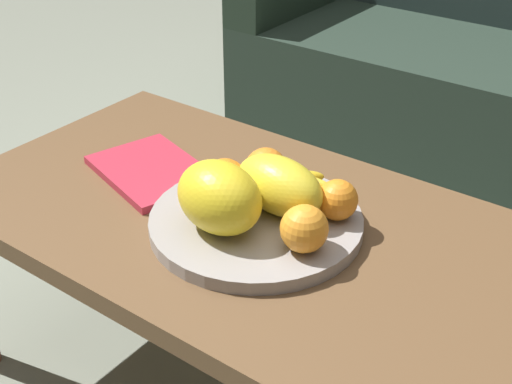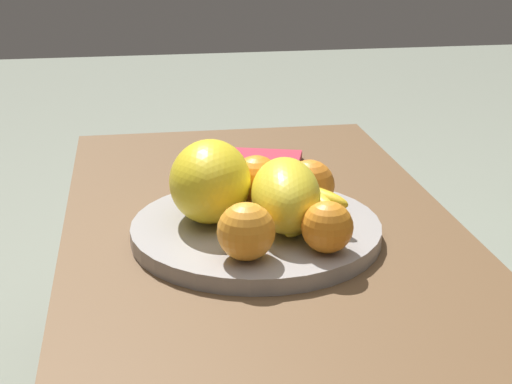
{
  "view_description": "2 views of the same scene",
  "coord_description": "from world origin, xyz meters",
  "px_view_note": "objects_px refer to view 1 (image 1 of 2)",
  "views": [
    {
      "loc": [
        0.6,
        -0.85,
        1.15
      ],
      "look_at": [
        -0.02,
        -0.02,
        0.53
      ],
      "focal_mm": 49.21,
      "sensor_mm": 36.0,
      "label": 1
    },
    {
      "loc": [
        1.06,
        -0.19,
        0.94
      ],
      "look_at": [
        -0.02,
        -0.02,
        0.53
      ],
      "focal_mm": 54.96,
      "sensor_mm": 36.0,
      "label": 2
    }
  ],
  "objects_px": {
    "banana_bunch": "(290,187)",
    "melon_smaller_beside": "(280,186)",
    "orange_front": "(266,169)",
    "orange_back": "(337,200)",
    "coffee_table": "(271,248)",
    "couch": "(504,74)",
    "orange_right": "(225,180)",
    "melon_large_front": "(219,197)",
    "fruit_bowl": "(256,222)",
    "magazine": "(152,171)",
    "orange_left": "(304,229)"
  },
  "relations": [
    {
      "from": "orange_back",
      "to": "melon_smaller_beside",
      "type": "bearing_deg",
      "value": -156.86
    },
    {
      "from": "melon_smaller_beside",
      "to": "orange_front",
      "type": "bearing_deg",
      "value": 142.79
    },
    {
      "from": "coffee_table",
      "to": "banana_bunch",
      "type": "distance_m",
      "value": 0.12
    },
    {
      "from": "melon_smaller_beside",
      "to": "orange_back",
      "type": "xyz_separation_m",
      "value": [
        0.09,
        0.04,
        -0.01
      ]
    },
    {
      "from": "orange_back",
      "to": "magazine",
      "type": "distance_m",
      "value": 0.41
    },
    {
      "from": "orange_left",
      "to": "magazine",
      "type": "relative_size",
      "value": 0.32
    },
    {
      "from": "banana_bunch",
      "to": "orange_right",
      "type": "bearing_deg",
      "value": -147.67
    },
    {
      "from": "coffee_table",
      "to": "fruit_bowl",
      "type": "bearing_deg",
      "value": -137.71
    },
    {
      "from": "melon_large_front",
      "to": "melon_smaller_beside",
      "type": "relative_size",
      "value": 0.91
    },
    {
      "from": "coffee_table",
      "to": "orange_right",
      "type": "xyz_separation_m",
      "value": [
        -0.1,
        -0.01,
        0.11
      ]
    },
    {
      "from": "orange_back",
      "to": "coffee_table",
      "type": "bearing_deg",
      "value": -146.89
    },
    {
      "from": "couch",
      "to": "magazine",
      "type": "distance_m",
      "value": 1.38
    },
    {
      "from": "coffee_table",
      "to": "fruit_bowl",
      "type": "relative_size",
      "value": 3.29
    },
    {
      "from": "couch",
      "to": "magazine",
      "type": "bearing_deg",
      "value": -101.44
    },
    {
      "from": "couch",
      "to": "melon_smaller_beside",
      "type": "xyz_separation_m",
      "value": [
        0.03,
        -1.34,
        0.22
      ]
    },
    {
      "from": "orange_right",
      "to": "magazine",
      "type": "distance_m",
      "value": 0.21
    },
    {
      "from": "banana_bunch",
      "to": "melon_smaller_beside",
      "type": "bearing_deg",
      "value": -85.73
    },
    {
      "from": "coffee_table",
      "to": "magazine",
      "type": "xyz_separation_m",
      "value": [
        -0.31,
        0.01,
        0.05
      ]
    },
    {
      "from": "orange_right",
      "to": "magazine",
      "type": "height_order",
      "value": "orange_right"
    },
    {
      "from": "coffee_table",
      "to": "couch",
      "type": "bearing_deg",
      "value": 91.41
    },
    {
      "from": "banana_bunch",
      "to": "orange_left",
      "type": "bearing_deg",
      "value": -46.98
    },
    {
      "from": "couch",
      "to": "melon_large_front",
      "type": "height_order",
      "value": "couch"
    },
    {
      "from": "orange_right",
      "to": "banana_bunch",
      "type": "bearing_deg",
      "value": 32.33
    },
    {
      "from": "coffee_table",
      "to": "fruit_bowl",
      "type": "height_order",
      "value": "fruit_bowl"
    },
    {
      "from": "orange_right",
      "to": "melon_large_front",
      "type": "bearing_deg",
      "value": -56.94
    },
    {
      "from": "couch",
      "to": "orange_back",
      "type": "relative_size",
      "value": 23.36
    },
    {
      "from": "fruit_bowl",
      "to": "orange_left",
      "type": "height_order",
      "value": "orange_left"
    },
    {
      "from": "melon_smaller_beside",
      "to": "orange_right",
      "type": "distance_m",
      "value": 0.11
    },
    {
      "from": "couch",
      "to": "orange_front",
      "type": "height_order",
      "value": "couch"
    },
    {
      "from": "melon_large_front",
      "to": "orange_front",
      "type": "relative_size",
      "value": 2.07
    },
    {
      "from": "banana_bunch",
      "to": "melon_large_front",
      "type": "bearing_deg",
      "value": -108.54
    },
    {
      "from": "fruit_bowl",
      "to": "banana_bunch",
      "type": "distance_m",
      "value": 0.09
    },
    {
      "from": "fruit_bowl",
      "to": "orange_front",
      "type": "bearing_deg",
      "value": 116.26
    },
    {
      "from": "melon_smaller_beside",
      "to": "orange_front",
      "type": "height_order",
      "value": "melon_smaller_beside"
    },
    {
      "from": "coffee_table",
      "to": "couch",
      "type": "xyz_separation_m",
      "value": [
        -0.03,
        1.36,
        -0.1
      ]
    },
    {
      "from": "couch",
      "to": "coffee_table",
      "type": "bearing_deg",
      "value": -88.59
    },
    {
      "from": "melon_smaller_beside",
      "to": "orange_back",
      "type": "relative_size",
      "value": 2.48
    },
    {
      "from": "fruit_bowl",
      "to": "melon_large_front",
      "type": "xyz_separation_m",
      "value": [
        -0.03,
        -0.07,
        0.07
      ]
    },
    {
      "from": "coffee_table",
      "to": "orange_front",
      "type": "bearing_deg",
      "value": 132.07
    },
    {
      "from": "couch",
      "to": "orange_right",
      "type": "relative_size",
      "value": 21.21
    },
    {
      "from": "orange_front",
      "to": "melon_large_front",
      "type": "bearing_deg",
      "value": -83.57
    },
    {
      "from": "coffee_table",
      "to": "orange_right",
      "type": "distance_m",
      "value": 0.15
    },
    {
      "from": "melon_large_front",
      "to": "magazine",
      "type": "relative_size",
      "value": 0.66
    },
    {
      "from": "orange_front",
      "to": "banana_bunch",
      "type": "relative_size",
      "value": 0.52
    },
    {
      "from": "melon_smaller_beside",
      "to": "banana_bunch",
      "type": "height_order",
      "value": "melon_smaller_beside"
    },
    {
      "from": "melon_smaller_beside",
      "to": "orange_front",
      "type": "relative_size",
      "value": 2.27
    },
    {
      "from": "banana_bunch",
      "to": "orange_front",
      "type": "bearing_deg",
      "value": 165.75
    },
    {
      "from": "magazine",
      "to": "melon_large_front",
      "type": "bearing_deg",
      "value": -3.68
    },
    {
      "from": "orange_left",
      "to": "orange_right",
      "type": "relative_size",
      "value": 1.0
    },
    {
      "from": "orange_back",
      "to": "magazine",
      "type": "height_order",
      "value": "orange_back"
    }
  ]
}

